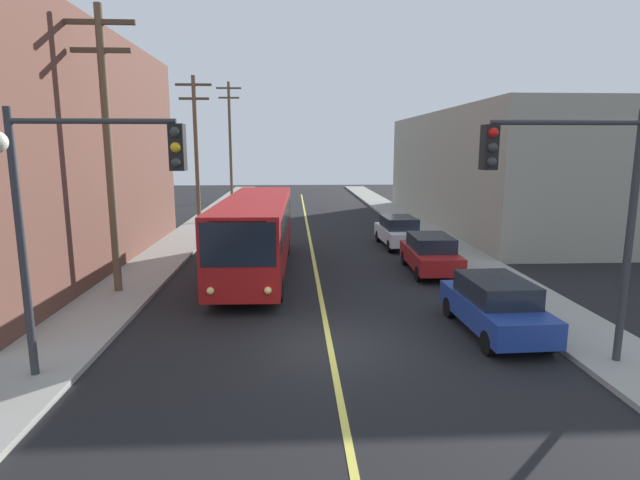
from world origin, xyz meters
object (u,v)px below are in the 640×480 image
Objects in this scene: parked_car_blue at (495,305)px; parked_car_red at (430,253)px; parked_car_white at (399,231)px; utility_pole_far at (230,136)px; city_bus at (256,231)px; traffic_signal_right_corner at (570,191)px; utility_pole_mid at (196,143)px; utility_pole_near at (108,139)px; traffic_signal_left_corner at (88,194)px.

parked_car_blue and parked_car_red have the same top height.
utility_pole_far reaches higher than parked_car_white.
city_bus is 2.03× the size of traffic_signal_right_corner.
parked_car_blue is 1.00× the size of parked_car_red.
parked_car_blue is at bearing -90.61° from parked_car_red.
parked_car_red is 0.74× the size of traffic_signal_right_corner.
utility_pole_mid is at bearing -91.58° from utility_pole_far.
utility_pole_far reaches higher than traffic_signal_right_corner.
city_bus is at bearing 32.28° from utility_pole_near.
traffic_signal_left_corner and traffic_signal_right_corner have the same top height.
city_bus is at bearing -143.28° from parked_car_white.
parked_car_red is 5.85m from parked_car_white.
utility_pole_far is 1.89× the size of traffic_signal_right_corner.
city_bus is 15.38m from utility_pole_mid.
city_bus is at bearing 176.62° from parked_car_red.
parked_car_white is 0.39× the size of utility_pole_far.
traffic_signal_left_corner is 10.82m from traffic_signal_right_corner.
city_bus is 9.10m from parked_car_white.
traffic_signal_left_corner reaches higher than city_bus.
parked_car_blue is 0.39× the size of utility_pole_far.
parked_car_white is at bearing -35.28° from utility_pole_mid.
utility_pole_mid is at bearing 90.41° from utility_pole_near.
traffic_signal_left_corner reaches higher than parked_car_white.
traffic_signal_left_corner is at bearing -105.93° from city_bus.
parked_car_white is 27.67m from utility_pole_far.
city_bus is at bearing -70.52° from utility_pole_mid.
traffic_signal_right_corner is (0.69, -15.47, 3.46)m from parked_car_white.
utility_pole_far is 1.89× the size of traffic_signal_left_corner.
traffic_signal_right_corner is (10.82, 0.05, 0.00)m from traffic_signal_left_corner.
utility_pole_mid is 15.80m from utility_pole_far.
city_bus is 10.67m from parked_car_blue.
parked_car_red is at bearing -3.38° from city_bus.
parked_car_red is 0.39× the size of utility_pole_far.
utility_pole_near reaches higher than parked_car_white.
traffic_signal_right_corner is at bearing -86.86° from parked_car_red.
utility_pole_mid is at bearing 109.48° from city_bus.
utility_pole_mid is (-4.97, 14.06, 3.76)m from city_bus.
utility_pole_mid is 1.64× the size of traffic_signal_left_corner.
utility_pole_mid is 1.64× the size of traffic_signal_right_corner.
utility_pole_near reaches higher than parked_car_red.
traffic_signal_left_corner is 1.00× the size of traffic_signal_right_corner.
parked_car_white is 18.85m from traffic_signal_left_corner.
traffic_signal_right_corner reaches higher than city_bus.
utility_pole_near is 17.12m from utility_pole_mid.
utility_pole_mid is (-0.12, 17.12, -0.01)m from utility_pole_near.
parked_car_white is (-0.16, 5.85, 0.00)m from parked_car_red.
traffic_signal_left_corner is at bearing -74.40° from utility_pole_near.
traffic_signal_right_corner is at bearing -75.71° from parked_car_blue.
traffic_signal_right_corner is at bearing -61.84° from utility_pole_mid.
traffic_signal_left_corner reaches higher than parked_car_red.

